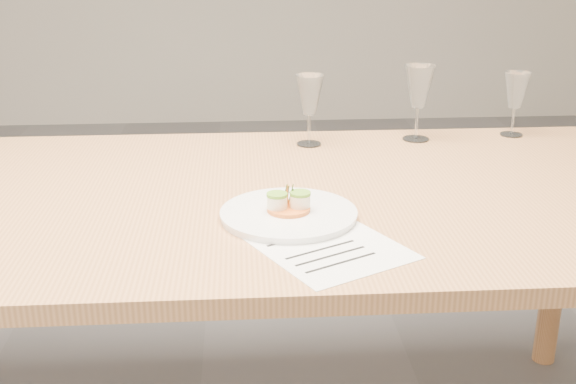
{
  "coord_description": "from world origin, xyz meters",
  "views": [
    {
      "loc": [
        0.14,
        -1.54,
        1.32
      ],
      "look_at": [
        0.23,
        -0.14,
        0.8
      ],
      "focal_mm": 45.0,
      "sensor_mm": 36.0,
      "label": 1
    }
  ],
  "objects": [
    {
      "name": "wine_glass_2",
      "position": [
        0.63,
        0.39,
        0.9
      ],
      "size": [
        0.08,
        0.08,
        0.21
      ],
      "color": "white",
      "rests_on": "dining_table"
    },
    {
      "name": "dining_table",
      "position": [
        0.0,
        0.0,
        0.68
      ],
      "size": [
        2.4,
        1.0,
        0.75
      ],
      "color": "tan",
      "rests_on": "ground"
    },
    {
      "name": "recipe_sheet",
      "position": [
        0.29,
        -0.3,
        0.75
      ],
      "size": [
        0.36,
        0.38,
        0.0
      ],
      "rotation": [
        0.0,
        0.0,
        0.49
      ],
      "color": "white",
      "rests_on": "dining_table"
    },
    {
      "name": "dinner_plate",
      "position": [
        0.23,
        -0.16,
        0.76
      ],
      "size": [
        0.28,
        0.28,
        0.07
      ],
      "rotation": [
        0.0,
        0.0,
        -0.42
      ],
      "color": "white",
      "rests_on": "dining_table"
    },
    {
      "name": "wine_glass_1",
      "position": [
        0.33,
        0.36,
        0.89
      ],
      "size": [
        0.08,
        0.08,
        0.19
      ],
      "color": "white",
      "rests_on": "dining_table"
    },
    {
      "name": "wine_glass_3",
      "position": [
        0.92,
        0.42,
        0.88
      ],
      "size": [
        0.07,
        0.07,
        0.18
      ],
      "color": "white",
      "rests_on": "dining_table"
    }
  ]
}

